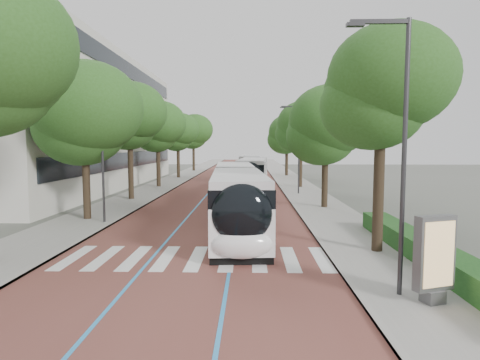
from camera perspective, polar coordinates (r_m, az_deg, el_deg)
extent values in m
plane|color=#51544C|center=(15.58, -7.43, -12.04)|extent=(160.00, 160.00, 0.00)
cube|color=brown|center=(54.96, -1.01, 0.25)|extent=(11.00, 140.00, 0.02)
cube|color=gray|center=(55.78, -8.73, 0.32)|extent=(4.00, 140.00, 0.12)
cube|color=gray|center=(55.14, 6.80, 0.29)|extent=(4.00, 140.00, 0.12)
cube|color=gray|center=(55.47, -6.80, 0.32)|extent=(0.20, 140.00, 0.14)
cube|color=gray|center=(55.00, 4.82, 0.29)|extent=(0.20, 140.00, 0.14)
cube|color=silver|center=(17.85, -22.57, -10.10)|extent=(0.55, 3.60, 0.01)
cube|color=silver|center=(17.38, -18.74, -10.38)|extent=(0.55, 3.60, 0.01)
cube|color=silver|center=(17.00, -14.71, -10.62)|extent=(0.55, 3.60, 0.01)
cube|color=silver|center=(16.70, -10.52, -10.82)|extent=(0.55, 3.60, 0.01)
cube|color=silver|center=(16.50, -6.18, -10.97)|extent=(0.55, 3.60, 0.01)
cube|color=silver|center=(16.38, -1.76, -11.06)|extent=(0.55, 3.60, 0.01)
cube|color=silver|center=(16.36, 2.69, -11.08)|extent=(0.55, 3.60, 0.01)
cube|color=silver|center=(16.44, 7.14, -11.04)|extent=(0.55, 3.60, 0.01)
cube|color=silver|center=(16.61, 11.51, -10.93)|extent=(0.55, 3.60, 0.01)
cube|color=#2989D1|center=(55.05, -2.68, 0.27)|extent=(0.12, 126.00, 0.01)
cube|color=#2989D1|center=(54.91, 0.65, 0.27)|extent=(0.12, 126.00, 0.01)
cube|color=beige|center=(48.04, -25.84, 7.42)|extent=(18.00, 40.00, 14.00)
cube|color=black|center=(44.62, -15.25, 2.83)|extent=(0.12, 38.00, 1.60)
cube|color=black|center=(44.62, -15.34, 6.94)|extent=(0.12, 38.00, 1.60)
cube|color=black|center=(44.85, -15.44, 11.02)|extent=(0.12, 38.00, 1.60)
cube|color=black|center=(45.28, -15.53, 14.80)|extent=(0.12, 38.00, 1.60)
cube|color=#143B15|center=(16.69, 25.65, -9.49)|extent=(1.20, 14.00, 0.80)
cylinder|color=#313033|center=(12.55, 22.29, 2.64)|extent=(0.14, 0.14, 8.00)
cube|color=#313033|center=(12.76, 19.32, 20.49)|extent=(1.70, 0.12, 0.12)
cube|color=#313033|center=(12.55, 16.06, 20.45)|extent=(0.50, 0.20, 0.10)
cylinder|color=#313033|center=(36.99, 8.38, 4.27)|extent=(0.14, 0.14, 8.00)
cube|color=#313033|center=(37.06, 7.21, 10.32)|extent=(1.70, 0.12, 0.12)
cube|color=#313033|center=(36.99, 6.11, 10.22)|extent=(0.50, 0.20, 0.10)
cylinder|color=#313033|center=(24.24, -18.98, 3.70)|extent=(0.14, 0.14, 8.00)
cylinder|color=black|center=(25.79, -21.01, -0.63)|extent=(0.44, 0.44, 4.35)
ellipsoid|color=#264F19|center=(25.73, -21.28, 8.18)|extent=(6.44, 6.44, 5.47)
cylinder|color=black|center=(34.23, -15.28, 1.15)|extent=(0.44, 0.44, 4.73)
ellipsoid|color=#264F19|center=(34.23, -15.44, 8.35)|extent=(5.62, 5.62, 4.77)
cylinder|color=black|center=(43.90, -11.53, 1.86)|extent=(0.44, 0.44, 4.45)
ellipsoid|color=#264F19|center=(43.87, -11.62, 7.14)|extent=(5.54, 5.54, 4.71)
cylinder|color=black|center=(55.65, -8.76, 2.47)|extent=(0.44, 0.44, 4.32)
ellipsoid|color=#264F19|center=(55.62, -8.82, 6.52)|extent=(5.23, 5.23, 4.45)
cylinder|color=black|center=(70.44, -6.61, 3.17)|extent=(0.44, 0.44, 4.70)
ellipsoid|color=#264F19|center=(70.44, -6.65, 6.65)|extent=(6.27, 6.27, 5.33)
cylinder|color=black|center=(17.69, 19.08, -2.38)|extent=(0.44, 0.44, 4.74)
ellipsoid|color=#264F19|center=(17.68, 19.48, 11.60)|extent=(5.09, 5.09, 4.33)
cylinder|color=black|center=(29.32, 11.96, -0.06)|extent=(0.44, 0.44, 4.05)
ellipsoid|color=#264F19|center=(29.24, 12.09, 7.15)|extent=(5.87, 5.87, 4.99)
cylinder|color=black|center=(43.12, 8.58, 1.82)|extent=(0.44, 0.44, 4.41)
ellipsoid|color=#264F19|center=(43.08, 8.65, 7.15)|extent=(5.64, 5.64, 4.79)
cylinder|color=black|center=(59.01, 6.65, 2.57)|extent=(0.44, 0.44, 4.17)
ellipsoid|color=#264F19|center=(58.98, 6.68, 6.24)|extent=(5.95, 5.95, 5.06)
cylinder|color=black|center=(24.59, -0.61, -1.49)|extent=(2.35, 1.03, 2.30)
cube|color=white|center=(19.58, -0.25, -4.68)|extent=(3.05, 9.49, 1.82)
cube|color=black|center=(19.42, -0.25, -1.37)|extent=(3.08, 9.31, 0.97)
cube|color=silver|center=(19.36, -0.26, 0.52)|extent=(2.99, 9.30, 0.31)
cube|color=black|center=(19.79, -0.25, -7.79)|extent=(2.97, 9.11, 0.35)
cube|color=white|center=(28.94, -0.81, -1.54)|extent=(2.95, 7.87, 1.82)
cube|color=black|center=(28.83, -0.81, 0.72)|extent=(2.98, 7.72, 0.97)
cube|color=silver|center=(28.79, -0.81, 1.99)|extent=(2.89, 7.72, 0.31)
cube|color=black|center=(29.08, -0.80, -3.66)|extent=(2.88, 7.56, 0.35)
ellipsoid|color=black|center=(14.99, 0.26, -4.80)|extent=(2.41, 1.24, 2.28)
ellipsoid|color=white|center=(15.18, 0.26, -9.08)|extent=(2.40, 1.14, 1.14)
cylinder|color=black|center=(17.50, -3.77, -8.41)|extent=(0.36, 1.02, 1.00)
cylinder|color=black|center=(17.57, 3.69, -8.35)|extent=(0.36, 1.02, 1.00)
cylinder|color=black|center=(30.69, -2.98, -2.60)|extent=(0.36, 1.02, 1.00)
cylinder|color=black|center=(30.73, 1.24, -2.58)|extent=(0.36, 1.02, 1.00)
cylinder|color=black|center=(22.75, -3.34, -5.28)|extent=(0.36, 1.02, 1.00)
cylinder|color=black|center=(22.80, 2.37, -5.25)|extent=(0.36, 1.02, 1.00)
cube|color=white|center=(39.82, 1.88, 0.25)|extent=(3.28, 12.14, 1.82)
cube|color=black|center=(39.74, 1.88, 1.89)|extent=(3.30, 11.90, 0.97)
cube|color=silver|center=(39.71, 1.88, 2.81)|extent=(3.21, 11.89, 0.31)
cube|color=black|center=(39.92, 1.87, -1.30)|extent=(3.20, 11.66, 0.35)
ellipsoid|color=black|center=(33.94, 1.31, 0.69)|extent=(2.42, 1.25, 2.28)
ellipsoid|color=white|center=(34.00, 1.30, -1.24)|extent=(2.41, 1.15, 1.14)
cylinder|color=black|center=(36.40, -0.23, -1.40)|extent=(0.36, 1.02, 1.00)
cylinder|color=black|center=(36.26, 3.33, -1.43)|extent=(0.36, 1.02, 1.00)
cylinder|color=black|center=(43.74, 0.68, -0.32)|extent=(0.36, 1.02, 1.00)
cylinder|color=black|center=(43.62, 3.64, -0.34)|extent=(0.36, 1.02, 1.00)
cube|color=white|center=(52.58, 1.49, 1.41)|extent=(2.79, 12.06, 1.82)
cube|color=black|center=(52.52, 1.50, 2.65)|extent=(2.83, 11.82, 0.97)
cube|color=silver|center=(52.50, 1.50, 3.35)|extent=(2.74, 11.82, 0.31)
cube|color=black|center=(52.66, 1.49, 0.23)|extent=(2.73, 11.58, 0.35)
ellipsoid|color=black|center=(46.70, 1.33, 1.87)|extent=(2.38, 1.16, 2.28)
ellipsoid|color=white|center=(46.73, 1.32, 0.47)|extent=(2.37, 1.06, 1.14)
cylinder|color=black|center=(49.09, 0.07, 0.26)|extent=(0.32, 1.01, 1.00)
cylinder|color=black|center=(49.03, 2.71, 0.25)|extent=(0.32, 1.01, 1.00)
cylinder|color=black|center=(56.46, 0.44, 0.88)|extent=(0.32, 1.01, 1.00)
cylinder|color=black|center=(56.41, 2.73, 0.87)|extent=(0.32, 1.01, 1.00)
cube|color=#59595B|center=(12.96, 25.71, -14.66)|extent=(0.67, 0.62, 0.37)
cube|color=#59595B|center=(12.61, 25.92, -9.32)|extent=(1.24, 0.70, 2.12)
cube|color=tan|center=(12.48, 26.48, -9.48)|extent=(0.96, 0.35, 1.84)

